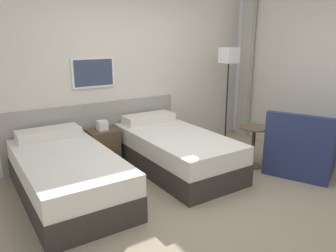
% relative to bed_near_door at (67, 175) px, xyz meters
% --- Properties ---
extents(ground_plane, '(16.00, 16.00, 0.00)m').
position_rel_bed_near_door_xyz_m(ground_plane, '(1.31, -0.92, -0.27)').
color(ground_plane, gray).
extents(wall_headboard, '(10.00, 0.10, 2.70)m').
position_rel_bed_near_door_xyz_m(wall_headboard, '(1.28, 1.04, 1.03)').
color(wall_headboard, beige).
rests_on(wall_headboard, ground_plane).
extents(bed_near_door, '(1.00, 1.98, 0.66)m').
position_rel_bed_near_door_xyz_m(bed_near_door, '(0.00, 0.00, 0.00)').
color(bed_near_door, '#332D28').
rests_on(bed_near_door, ground_plane).
extents(bed_near_window, '(1.00, 1.98, 0.66)m').
position_rel_bed_near_door_xyz_m(bed_near_window, '(1.53, 0.00, 0.00)').
color(bed_near_window, '#332D28').
rests_on(bed_near_window, ground_plane).
extents(nightstand, '(0.42, 0.34, 0.66)m').
position_rel_bed_near_door_xyz_m(nightstand, '(0.77, 0.76, -0.00)').
color(nightstand, brown).
rests_on(nightstand, ground_plane).
extents(floor_lamp, '(0.25, 0.25, 1.66)m').
position_rel_bed_near_door_xyz_m(floor_lamp, '(2.89, 0.42, 1.14)').
color(floor_lamp, black).
rests_on(floor_lamp, ground_plane).
extents(side_table, '(0.43, 0.43, 0.60)m').
position_rel_bed_near_door_xyz_m(side_table, '(2.53, -0.54, 0.14)').
color(side_table, brown).
rests_on(side_table, ground_plane).
extents(armchair, '(1.07, 1.09, 0.88)m').
position_rel_bed_near_door_xyz_m(armchair, '(2.93, -1.04, 0.01)').
color(armchair, navy).
rests_on(armchair, ground_plane).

